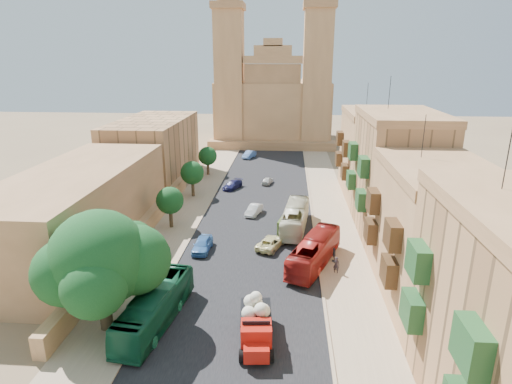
# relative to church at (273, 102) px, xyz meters

# --- Properties ---
(ground) EXTENTS (260.00, 260.00, 0.00)m
(ground) POSITION_rel_church_xyz_m (0.00, -78.61, -9.52)
(ground) COLOR brown
(road_surface) EXTENTS (14.00, 140.00, 0.01)m
(road_surface) POSITION_rel_church_xyz_m (0.00, -48.61, -9.51)
(road_surface) COLOR black
(road_surface) RESTS_ON ground
(sidewalk_east) EXTENTS (5.00, 140.00, 0.01)m
(sidewalk_east) POSITION_rel_church_xyz_m (9.50, -48.61, -9.51)
(sidewalk_east) COLOR tan
(sidewalk_east) RESTS_ON ground
(sidewalk_west) EXTENTS (5.00, 140.00, 0.01)m
(sidewalk_west) POSITION_rel_church_xyz_m (-9.50, -48.61, -9.51)
(sidewalk_west) COLOR tan
(sidewalk_west) RESTS_ON ground
(kerb_east) EXTENTS (0.25, 140.00, 0.12)m
(kerb_east) POSITION_rel_church_xyz_m (7.00, -48.61, -9.46)
(kerb_east) COLOR tan
(kerb_east) RESTS_ON ground
(kerb_west) EXTENTS (0.25, 140.00, 0.12)m
(kerb_west) POSITION_rel_church_xyz_m (-7.00, -48.61, -9.46)
(kerb_west) COLOR tan
(kerb_west) RESTS_ON ground
(townhouse_b) EXTENTS (9.00, 14.00, 14.90)m
(townhouse_b) POSITION_rel_church_xyz_m (15.95, -67.61, -3.86)
(townhouse_b) COLOR #AF7C4F
(townhouse_b) RESTS_ON ground
(townhouse_c) EXTENTS (9.00, 14.00, 17.40)m
(townhouse_c) POSITION_rel_church_xyz_m (15.95, -53.61, -2.61)
(townhouse_c) COLOR tan
(townhouse_c) RESTS_ON ground
(townhouse_d) EXTENTS (9.00, 14.00, 15.90)m
(townhouse_d) POSITION_rel_church_xyz_m (15.95, -39.61, -3.36)
(townhouse_d) COLOR #AF7C4F
(townhouse_d) RESTS_ON ground
(west_wall) EXTENTS (1.00, 40.00, 1.80)m
(west_wall) POSITION_rel_church_xyz_m (-12.50, -58.61, -8.62)
(west_wall) COLOR #AF7C4F
(west_wall) RESTS_ON ground
(west_building_low) EXTENTS (10.00, 28.00, 8.40)m
(west_building_low) POSITION_rel_church_xyz_m (-18.00, -60.61, -5.32)
(west_building_low) COLOR #9B6C43
(west_building_low) RESTS_ON ground
(west_building_mid) EXTENTS (10.00, 22.00, 10.00)m
(west_building_mid) POSITION_rel_church_xyz_m (-18.00, -34.61, -4.52)
(west_building_mid) COLOR tan
(west_building_mid) RESTS_ON ground
(church) EXTENTS (28.00, 22.50, 36.30)m
(church) POSITION_rel_church_xyz_m (0.00, 0.00, 0.00)
(church) COLOR #AF7C4F
(church) RESTS_ON ground
(ficus_tree) EXTENTS (9.29, 8.54, 9.29)m
(ficus_tree) POSITION_rel_church_xyz_m (-9.42, -74.61, -4.03)
(ficus_tree) COLOR #382B1C
(ficus_tree) RESTS_ON ground
(street_tree_a) EXTENTS (3.50, 3.50, 5.38)m
(street_tree_a) POSITION_rel_church_xyz_m (-10.00, -66.61, -5.91)
(street_tree_a) COLOR #382B1C
(street_tree_a) RESTS_ON ground
(street_tree_b) EXTENTS (3.23, 3.23, 4.96)m
(street_tree_b) POSITION_rel_church_xyz_m (-10.00, -54.61, -6.20)
(street_tree_b) COLOR #382B1C
(street_tree_b) RESTS_ON ground
(street_tree_c) EXTENTS (3.38, 3.38, 5.19)m
(street_tree_c) POSITION_rel_church_xyz_m (-10.00, -42.61, -6.04)
(street_tree_c) COLOR #382B1C
(street_tree_c) RESTS_ON ground
(street_tree_d) EXTENTS (3.17, 3.17, 4.87)m
(street_tree_d) POSITION_rel_church_xyz_m (-10.00, -30.61, -6.26)
(street_tree_d) COLOR #382B1C
(street_tree_d) RESTS_ON ground
(red_truck) EXTENTS (2.78, 6.02, 3.42)m
(red_truck) POSITION_rel_church_xyz_m (1.75, -75.28, -8.01)
(red_truck) COLOR #B6180E
(red_truck) RESTS_ON ground
(olive_pickup) EXTENTS (2.67, 4.39, 1.69)m
(olive_pickup) POSITION_rel_church_xyz_m (4.00, -54.73, -8.69)
(olive_pickup) COLOR #435A21
(olive_pickup) RESTS_ON ground
(bus_green_north) EXTENTS (3.73, 10.43, 2.84)m
(bus_green_north) POSITION_rel_church_xyz_m (-5.97, -73.78, -8.09)
(bus_green_north) COLOR #115031
(bus_green_north) RESTS_ON ground
(bus_red_east) EXTENTS (5.92, 10.40, 2.85)m
(bus_red_east) POSITION_rel_church_xyz_m (6.50, -63.16, -8.09)
(bus_red_east) COLOR maroon
(bus_red_east) RESTS_ON ground
(bus_cream_east) EXTENTS (3.60, 10.59, 2.89)m
(bus_cream_east) POSITION_rel_church_xyz_m (4.72, -54.17, -8.07)
(bus_cream_east) COLOR beige
(bus_cream_east) RESTS_ON ground
(car_blue_a) EXTENTS (1.81, 4.25, 1.43)m
(car_blue_a) POSITION_rel_church_xyz_m (-4.99, -60.84, -8.80)
(car_blue_a) COLOR #3C73B6
(car_blue_a) RESTS_ON ground
(car_white_a) EXTENTS (2.23, 3.97, 1.24)m
(car_white_a) POSITION_rel_church_xyz_m (-0.50, -49.61, -8.90)
(car_white_a) COLOR silver
(car_white_a) RESTS_ON ground
(car_cream) EXTENTS (3.44, 4.83, 1.22)m
(car_cream) POSITION_rel_church_xyz_m (2.10, -59.60, -8.90)
(car_cream) COLOR beige
(car_cream) RESTS_ON ground
(car_dkblue) EXTENTS (3.16, 4.46, 1.20)m
(car_dkblue) POSITION_rel_church_xyz_m (-4.72, -38.51, -8.92)
(car_dkblue) COLOR #171948
(car_dkblue) RESTS_ON ground
(car_white_b) EXTENTS (1.97, 3.40, 1.09)m
(car_white_b) POSITION_rel_church_xyz_m (0.52, -35.52, -8.97)
(car_white_b) COLOR beige
(car_white_b) RESTS_ON ground
(car_blue_b) EXTENTS (2.69, 4.47, 1.39)m
(car_blue_b) POSITION_rel_church_xyz_m (-4.12, -17.34, -8.82)
(car_blue_b) COLOR #547CC1
(car_blue_b) RESTS_ON ground
(pedestrian_a) EXTENTS (0.67, 0.54, 1.62)m
(pedestrian_a) POSITION_rel_church_xyz_m (8.49, -64.61, -8.71)
(pedestrian_a) COLOR #28232A
(pedestrian_a) RESTS_ON ground
(pedestrian_c) EXTENTS (0.47, 0.92, 1.50)m
(pedestrian_c) POSITION_rel_church_xyz_m (8.51, -62.24, -8.76)
(pedestrian_c) COLOR #36353F
(pedestrian_c) RESTS_ON ground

